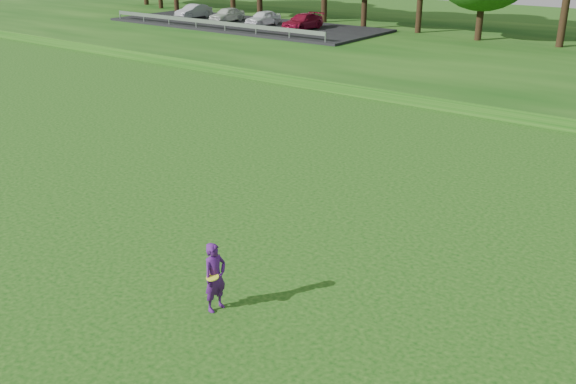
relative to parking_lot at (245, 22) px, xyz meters
The scene contains 5 objects.
ground 40.50m from the parking_lot, 54.07° to the right, with size 140.00×140.00×0.00m, color #0E400C.
berm 23.80m from the parking_lot, ahead, with size 130.00×30.00×0.60m, color #0E400C.
walking_path 26.99m from the parking_lot, 28.29° to the right, with size 130.00×1.60×0.04m, color gray.
parking_lot is the anchor object (origin of this frame).
woman 42.82m from the parking_lot, 50.37° to the right, with size 0.44×0.62×1.62m.
Camera 1 is at (12.29, -9.12, 7.84)m, focal length 40.00 mm.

